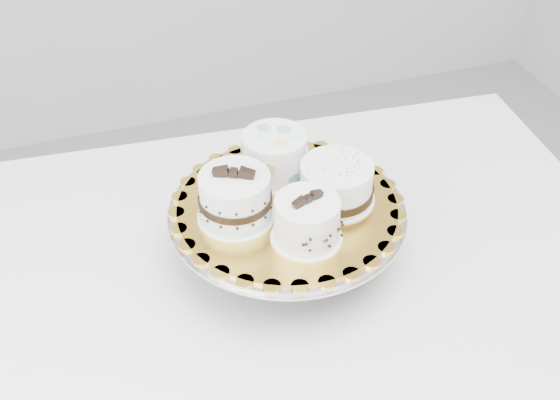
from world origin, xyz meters
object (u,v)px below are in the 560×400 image
object	(u,v)px
cake_stand	(287,223)
cake_banded	(235,199)
table	(264,302)
cake_dots	(275,155)
cake_ribbon	(337,184)
cake_board	(287,206)
cake_swirl	(307,221)

from	to	relation	value
cake_stand	cake_banded	bearing A→B (deg)	-178.74
table	cake_banded	world-z (taller)	cake_banded
table	cake_dots	size ratio (longest dim) A/B	10.49
cake_ribbon	table	bearing A→B (deg)	-156.94
cake_board	cake_swirl	distance (m)	0.09
cake_banded	cake_dots	size ratio (longest dim) A/B	1.14
cake_ribbon	cake_dots	bearing A→B (deg)	141.11
cake_dots	cake_swirl	bearing A→B (deg)	-101.93
cake_dots	cake_ribbon	world-z (taller)	cake_dots
cake_swirl	cake_board	bearing A→B (deg)	73.79
table	cake_swirl	distance (m)	0.23
cake_swirl	cake_banded	distance (m)	0.12
table	cake_stand	world-z (taller)	cake_stand
cake_swirl	cake_stand	bearing A→B (deg)	73.79
cake_banded	cake_dots	world-z (taller)	cake_banded
table	cake_dots	bearing A→B (deg)	68.03
cake_dots	cake_board	bearing A→B (deg)	-105.09
table	cake_board	distance (m)	0.19
cake_dots	cake_ribbon	xyz separation A→B (m)	(0.07, -0.09, -0.01)
table	cake_stand	size ratio (longest dim) A/B	3.49
table	cake_ribbon	bearing A→B (deg)	14.14
cake_stand	cake_ribbon	distance (m)	0.11
cake_dots	cake_ribbon	bearing A→B (deg)	-62.65
cake_board	cake_swirl	xyz separation A→B (m)	(0.00, -0.08, 0.04)
cake_board	cake_ribbon	xyz separation A→B (m)	(0.08, -0.01, 0.03)
cake_board	cake_ribbon	distance (m)	0.09
cake_swirl	cake_banded	bearing A→B (deg)	119.30
cake_board	cake_swirl	size ratio (longest dim) A/B	2.86
cake_stand	cake_swirl	distance (m)	0.11
cake_swirl	cake_banded	size ratio (longest dim) A/B	0.85
cake_stand	cake_swirl	bearing A→B (deg)	-88.08
cake_ribbon	cake_stand	bearing A→B (deg)	-173.54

